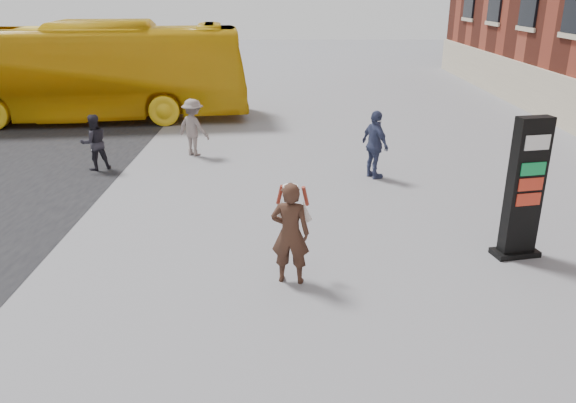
{
  "coord_description": "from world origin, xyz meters",
  "views": [
    {
      "loc": [
        -0.5,
        -8.33,
        4.67
      ],
      "look_at": [
        -0.48,
        1.19,
        1.08
      ],
      "focal_mm": 35.0,
      "sensor_mm": 36.0,
      "label": 1
    }
  ],
  "objects_px": {
    "info_pylon": "(525,189)",
    "pedestrian_b": "(193,127)",
    "bus": "(71,72)",
    "pedestrian_a": "(94,142)",
    "pedestrian_c": "(375,145)",
    "woman": "(290,232)"
  },
  "relations": [
    {
      "from": "info_pylon",
      "to": "pedestrian_b",
      "type": "bearing_deg",
      "value": 123.66
    },
    {
      "from": "bus",
      "to": "pedestrian_b",
      "type": "xyz_separation_m",
      "value": [
        5.26,
        -4.84,
        -0.97
      ]
    },
    {
      "from": "pedestrian_a",
      "to": "pedestrian_c",
      "type": "distance_m",
      "value": 7.61
    },
    {
      "from": "pedestrian_a",
      "to": "pedestrian_c",
      "type": "xyz_separation_m",
      "value": [
        7.57,
        -0.75,
        0.13
      ]
    },
    {
      "from": "woman",
      "to": "pedestrian_a",
      "type": "distance_m",
      "value": 8.32
    },
    {
      "from": "pedestrian_b",
      "to": "pedestrian_c",
      "type": "height_order",
      "value": "pedestrian_c"
    },
    {
      "from": "pedestrian_c",
      "to": "pedestrian_a",
      "type": "bearing_deg",
      "value": 57.71
    },
    {
      "from": "bus",
      "to": "pedestrian_c",
      "type": "relative_size",
      "value": 7.28
    },
    {
      "from": "info_pylon",
      "to": "woman",
      "type": "xyz_separation_m",
      "value": [
        -4.23,
        -0.98,
        -0.4
      ]
    },
    {
      "from": "pedestrian_b",
      "to": "pedestrian_c",
      "type": "xyz_separation_m",
      "value": [
        5.08,
        -2.2,
        0.05
      ]
    },
    {
      "from": "bus",
      "to": "pedestrian_c",
      "type": "height_order",
      "value": "bus"
    },
    {
      "from": "info_pylon",
      "to": "bus",
      "type": "bearing_deg",
      "value": 124.32
    },
    {
      "from": "woman",
      "to": "bus",
      "type": "xyz_separation_m",
      "value": [
        -8.09,
        12.68,
        0.91
      ]
    },
    {
      "from": "bus",
      "to": "pedestrian_a",
      "type": "xyz_separation_m",
      "value": [
        2.77,
        -6.29,
        -1.05
      ]
    },
    {
      "from": "bus",
      "to": "pedestrian_b",
      "type": "height_order",
      "value": "bus"
    },
    {
      "from": "pedestrian_b",
      "to": "pedestrian_a",
      "type": "bearing_deg",
      "value": 62.92
    },
    {
      "from": "info_pylon",
      "to": "pedestrian_c",
      "type": "height_order",
      "value": "info_pylon"
    },
    {
      "from": "pedestrian_c",
      "to": "pedestrian_b",
      "type": "bearing_deg",
      "value": 39.96
    },
    {
      "from": "info_pylon",
      "to": "pedestrian_a",
      "type": "xyz_separation_m",
      "value": [
        -9.55,
        5.42,
        -0.55
      ]
    },
    {
      "from": "woman",
      "to": "pedestrian_c",
      "type": "distance_m",
      "value": 6.07
    },
    {
      "from": "bus",
      "to": "pedestrian_a",
      "type": "distance_m",
      "value": 6.95
    },
    {
      "from": "bus",
      "to": "pedestrian_b",
      "type": "bearing_deg",
      "value": -139.31
    }
  ]
}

